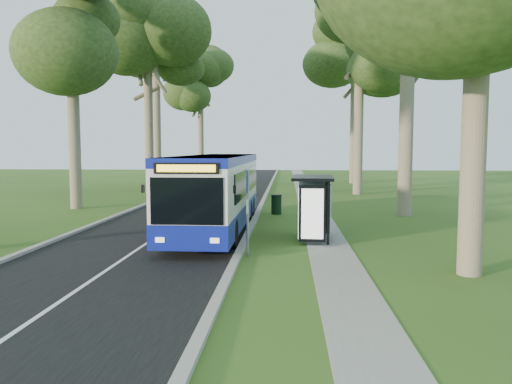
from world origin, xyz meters
TOP-DOWN VIEW (x-y plane):
  - ground at (0.00, 0.00)m, footprint 120.00×120.00m
  - road at (-3.50, 10.00)m, footprint 7.00×100.00m
  - kerb_east at (0.00, 10.00)m, footprint 0.25×100.00m
  - kerb_west at (-7.00, 10.00)m, footprint 0.25×100.00m
  - centre_line at (-3.50, 10.00)m, footprint 0.12×100.00m
  - footpath at (3.00, 10.00)m, footprint 1.50×100.00m
  - bus at (-1.38, 0.80)m, footprint 2.59×11.84m
  - bus_stop_sign at (0.30, -4.05)m, footprint 0.09×0.39m
  - bus_shelter at (2.64, -1.27)m, footprint 1.64×2.85m
  - litter_bin at (0.98, 6.22)m, footprint 0.58×0.58m
  - car_white at (-8.95, 21.83)m, footprint 1.98×4.51m
  - car_silver at (-9.21, 29.89)m, footprint 1.77×4.29m
  - tree_west_b at (-10.50, 8.00)m, footprint 5.20×5.20m
  - tree_west_c at (-9.00, 18.00)m, footprint 5.20×5.20m
  - tree_west_d at (-11.00, 28.00)m, footprint 5.20×5.20m
  - tree_west_e at (-8.50, 38.00)m, footprint 5.20×5.20m
  - tree_east_c at (6.80, 18.00)m, footprint 5.20×5.20m
  - tree_east_d at (8.00, 30.00)m, footprint 5.20×5.20m

SIDE VIEW (x-z plane):
  - ground at x=0.00m, z-range 0.00..0.00m
  - road at x=-3.50m, z-range 0.00..0.02m
  - footpath at x=3.00m, z-range 0.00..0.02m
  - centre_line at x=-3.50m, z-range 0.02..0.02m
  - kerb_east at x=0.00m, z-range 0.00..0.12m
  - kerb_west at x=-7.00m, z-range 0.00..0.12m
  - litter_bin at x=0.98m, z-range 0.01..1.02m
  - car_silver at x=-9.21m, z-range 0.00..1.38m
  - car_white at x=-8.95m, z-range 0.00..1.51m
  - bus at x=-1.38m, z-range 0.06..3.19m
  - bus_shelter at x=2.64m, z-range 0.48..2.86m
  - bus_stop_sign at x=0.30m, z-range 0.33..3.09m
  - tree_west_c at x=-9.00m, z-range 3.22..16.55m
  - tree_west_e at x=-8.50m, z-range 3.28..16.83m
  - tree_west_b at x=-10.50m, z-range 3.52..18.14m
  - tree_east_c at x=6.80m, z-range 3.80..19.62m
  - tree_east_d at x=8.00m, z-range 3.86..19.91m
  - tree_west_d at x=-11.00m, z-range 4.01..20.74m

